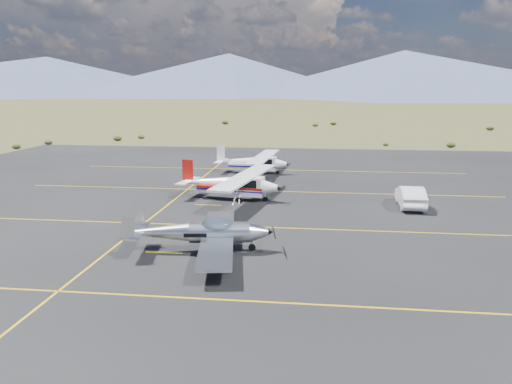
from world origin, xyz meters
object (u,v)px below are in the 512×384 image
(aircraft_low_wing, at_px, (203,233))
(aircraft_plain, at_px, (253,162))
(aircraft_cessna, at_px, (231,183))
(sedan, at_px, (410,196))

(aircraft_low_wing, bearing_deg, aircraft_plain, 82.11)
(aircraft_cessna, height_order, aircraft_plain, aircraft_cessna)
(aircraft_cessna, bearing_deg, aircraft_plain, 98.70)
(aircraft_low_wing, distance_m, aircraft_plain, 24.63)
(sedan, bearing_deg, aircraft_cessna, -2.50)
(aircraft_cessna, height_order, sedan, aircraft_cessna)
(aircraft_cessna, xyz_separation_m, sedan, (13.44, -0.84, -0.53))
(sedan, bearing_deg, aircraft_plain, -43.01)
(aircraft_cessna, xyz_separation_m, aircraft_plain, (0.17, 12.01, -0.10))
(aircraft_cessna, relative_size, aircraft_plain, 1.09)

